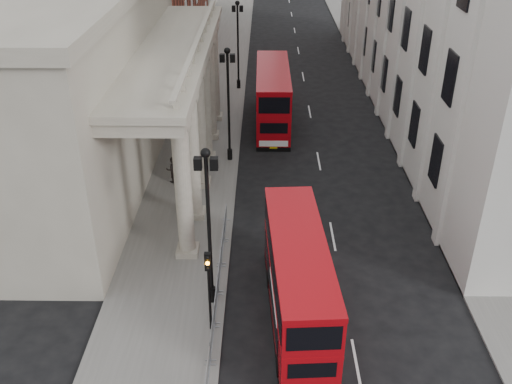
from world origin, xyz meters
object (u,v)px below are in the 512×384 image
at_px(lamp_post_south, 209,219).
at_px(lamp_post_mid, 228,98).
at_px(pedestrian_b, 173,170).
at_px(pedestrian_a, 185,172).
at_px(traffic_light, 209,278).
at_px(bus_near, 298,279).
at_px(pedestrian_c, 186,171).
at_px(lamp_post_north, 238,39).
at_px(bus_far, 273,96).

xyz_separation_m(lamp_post_south, lamp_post_mid, (0.00, 16.00, 0.00)).
bearing_deg(pedestrian_b, pedestrian_a, 160.93).
distance_m(lamp_post_mid, pedestrian_b, 6.42).
relative_size(traffic_light, bus_near, 0.42).
xyz_separation_m(bus_near, pedestrian_c, (-6.91, 13.62, -1.40)).
bearing_deg(lamp_post_north, traffic_light, -89.83).
bearing_deg(traffic_light, lamp_post_mid, 90.32).
distance_m(lamp_post_north, pedestrian_a, 20.21).
relative_size(bus_far, pedestrian_b, 6.03).
xyz_separation_m(traffic_light, bus_far, (3.13, 25.08, -0.61)).
relative_size(lamp_post_south, lamp_post_north, 1.00).
bearing_deg(bus_far, pedestrian_c, -120.17).
distance_m(lamp_post_north, pedestrian_b, 20.28).
xyz_separation_m(pedestrian_b, pedestrian_c, (0.88, 0.15, -0.15)).
distance_m(lamp_post_mid, pedestrian_c, 5.98).
distance_m(lamp_post_mid, bus_far, 8.14).
distance_m(lamp_post_mid, bus_near, 17.72).
bearing_deg(lamp_post_north, bus_near, -82.90).
height_order(lamp_post_south, traffic_light, lamp_post_south).
bearing_deg(lamp_post_mid, bus_far, 65.45).
xyz_separation_m(lamp_post_south, pedestrian_c, (-2.80, 12.58, -4.03)).
distance_m(lamp_post_north, bus_far, 9.80).
bearing_deg(pedestrian_a, lamp_post_south, -82.78).
bearing_deg(lamp_post_south, pedestrian_b, 106.49).
xyz_separation_m(traffic_light, pedestrian_c, (-2.90, 14.60, -2.22)).
bearing_deg(lamp_post_mid, pedestrian_b, -135.90).
relative_size(lamp_post_mid, bus_far, 0.75).
relative_size(lamp_post_mid, pedestrian_b, 4.53).
distance_m(lamp_post_south, lamp_post_mid, 16.00).
distance_m(bus_far, pedestrian_c, 12.20).
distance_m(lamp_post_south, pedestrian_b, 13.53).
relative_size(pedestrian_a, pedestrian_b, 0.84).
bearing_deg(pedestrian_a, bus_near, -68.32).
distance_m(lamp_post_mid, pedestrian_a, 6.10).
bearing_deg(lamp_post_mid, pedestrian_a, -128.31).
bearing_deg(pedestrian_b, lamp_post_south, 89.66).
height_order(bus_near, pedestrian_c, bus_near).
xyz_separation_m(lamp_post_north, pedestrian_a, (-2.84, -19.60, -4.02)).
relative_size(lamp_post_south, pedestrian_c, 5.45).
relative_size(lamp_post_mid, bus_near, 0.81).
xyz_separation_m(traffic_light, pedestrian_b, (-3.78, 14.45, -2.07)).
bearing_deg(bus_far, lamp_post_mid, -114.82).
bearing_deg(lamp_post_south, lamp_post_mid, 90.00).
xyz_separation_m(lamp_post_south, pedestrian_b, (-3.68, 12.43, -3.87)).
relative_size(bus_near, bus_far, 0.93).
distance_m(pedestrian_b, pedestrian_c, 0.91).
distance_m(traffic_light, pedestrian_a, 14.88).
bearing_deg(pedestrian_a, lamp_post_mid, 45.99).
bearing_deg(lamp_post_south, bus_near, -14.17).
bearing_deg(lamp_post_south, lamp_post_north, 90.00).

